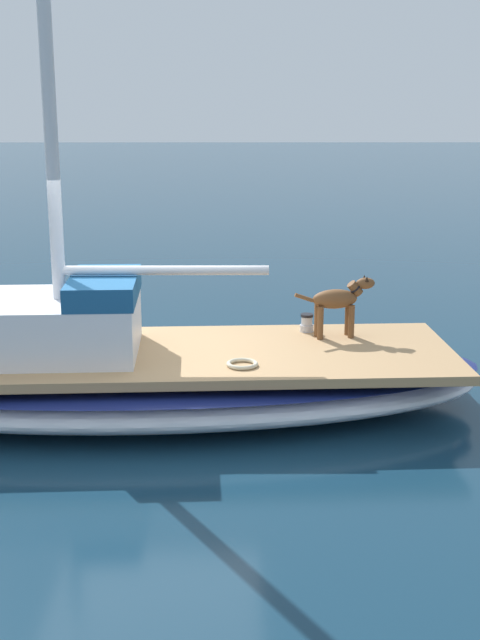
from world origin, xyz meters
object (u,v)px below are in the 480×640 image
(dog_brown, at_px, (339,301))
(deck_winch, at_px, (307,323))
(sailboat_main, at_px, (148,380))
(coiled_rope, at_px, (242,364))

(dog_brown, relative_size, deck_winch, 4.45)
(dog_brown, bearing_deg, sailboat_main, 105.21)
(dog_brown, height_order, coiled_rope, dog_brown)
(sailboat_main, distance_m, coiled_rope, 1.19)
(sailboat_main, bearing_deg, deck_winch, -65.70)
(deck_winch, bearing_deg, dog_brown, -124.27)
(coiled_rope, bearing_deg, sailboat_main, 63.23)
(coiled_rope, bearing_deg, dog_brown, -45.26)
(dog_brown, distance_m, coiled_rope, 1.60)
(sailboat_main, relative_size, deck_winch, 35.00)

